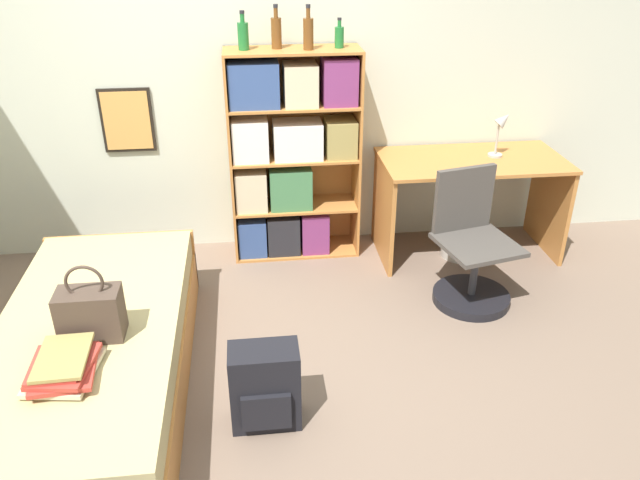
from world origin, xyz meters
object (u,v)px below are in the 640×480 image
Objects in this scene: bottle_blue at (339,36)px; desk_lamp at (502,127)px; desk_chair at (471,262)px; desk at (470,187)px; waste_bin at (459,242)px; bottle_brown at (276,32)px; book_stack_on_bed at (63,367)px; bed at (94,357)px; bookcase at (288,156)px; bottle_green at (243,35)px; bottle_clear at (308,33)px; backpack at (265,387)px; handbag at (90,313)px.

bottle_blue is 1.32m from desk_lamp.
bottle_blue is 1.74m from desk_chair.
desk is 0.43m from waste_bin.
book_stack_on_bed is at bearing -120.08° from bottle_brown.
bed is at bearing -136.15° from bottle_blue.
bookcase is 1.73× the size of desk_chair.
bottle_green is at bearing 179.64° from bottle_blue.
bed is at bearing -153.63° from desk_lamp.
desk is at bearing -9.83° from bottle_blue.
bottle_brown is at bearing 153.54° from bookcase.
desk_lamp reaches higher than desk.
desk is 3.89× the size of desk_lamp.
bed is at bearing -164.12° from desk_chair.
bottle_blue is at bearing 10.19° from bottle_clear.
bed is 0.97m from backpack.
bed is 3.09m from desk_lamp.
desk_chair is at bearing -34.87° from bottle_brown.
handbag is at bearing -149.55° from desk.
handbag is 2.39m from desk_chair.
desk is at bearing -6.28° from bottle_clear.
bed is 1.95m from bookcase.
handbag is 1.64× the size of bottle_green.
bookcase is at bearing 55.33° from handbag.
bottle_green is at bearing 174.38° from bottle_clear.
desk_lamp is 0.90m from waste_bin.
desk_chair is at bearing 35.76° from backpack.
bookcase is 1.92m from backpack.
bottle_blue is (1.53, 1.90, 1.10)m from book_stack_on_bed.
bottle_blue is at bearing 134.06° from desk_chair.
bottle_green is at bearing 64.78° from book_stack_on_bed.
book_stack_on_bed is at bearing -115.22° from bottle_green.
handbag is at bearing -117.28° from bottle_green.
handbag is at bearing -160.76° from desk_chair.
bed is 5.50× the size of book_stack_on_bed.
handbag is at bearing -128.77° from bottle_clear.
bottle_clear reaches higher than bottle_brown.
backpack is (-0.62, -1.82, -1.38)m from bottle_blue.
bed is 2.40m from desk_chair.
bed is 6.13× the size of desk_lamp.
handbag is 2.10× the size of bottle_blue.
desk_lamp is at bearing 33.23° from book_stack_on_bed.
bottle_blue is at bearing 47.50° from handbag.
bottle_brown is 2.00m from desk_chair.
desk_lamp reaches higher than waste_bin.
bottle_clear is 0.22m from bottle_blue.
bottle_green is at bearing -174.09° from bottle_brown.
bottle_brown is 0.42m from bottle_blue.
waste_bin is (1.27, -0.23, -0.65)m from bookcase.
bottle_brown is 0.62× the size of backpack.
bottle_blue is 0.15× the size of desk.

